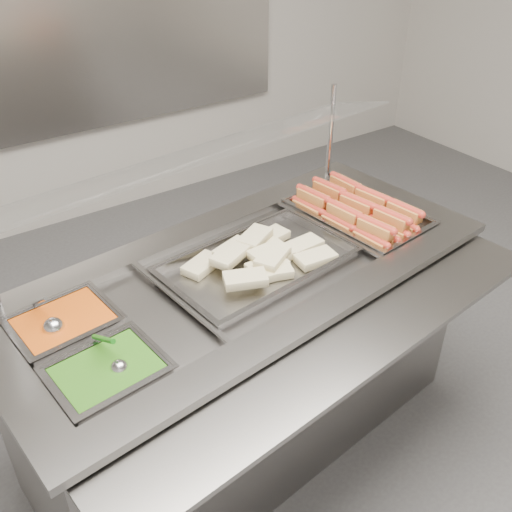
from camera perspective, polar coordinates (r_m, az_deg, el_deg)
ground at (r=2.31m, az=6.30°, el=-21.85°), size 6.00×6.00×0.00m
back_panel at (r=3.59m, az=-20.16°, el=20.41°), size 3.00×0.04×1.20m
steam_counter at (r=2.16m, az=-0.93°, el=-9.99°), size 1.78×0.93×0.82m
tray_rail at (r=1.68m, az=9.33°, el=-9.08°), size 1.65×0.50×0.05m
sneeze_guard at (r=1.88m, az=-5.07°, el=9.98°), size 1.52×0.42×0.40m
pan_hotdogs at (r=2.27m, az=10.07°, el=3.51°), size 0.36×0.53×0.09m
pan_wraps at (r=1.95m, az=0.20°, el=-1.00°), size 0.65×0.43×0.06m
pan_beans at (r=1.80m, az=-18.52°, el=-7.01°), size 0.29×0.25×0.09m
pan_peas at (r=1.61m, az=-14.51°, el=-11.83°), size 0.29×0.25×0.09m
hotdogs_in_buns at (r=2.24m, az=9.90°, el=4.44°), size 0.29×0.49×0.11m
tortilla_wraps at (r=1.94m, az=0.70°, el=-0.10°), size 0.51×0.31×0.06m
ladle at (r=1.75m, az=-19.66°, el=-6.61°), size 0.06×0.17×0.14m
serving_spoon at (r=1.58m, az=-13.78°, el=-10.35°), size 0.05×0.17×0.12m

